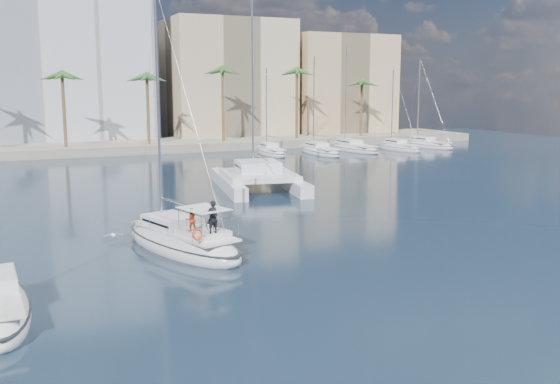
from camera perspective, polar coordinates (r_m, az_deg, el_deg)
name	(u,v)px	position (r m, az deg, el deg)	size (l,w,h in m)	color
ground	(273,256)	(34.74, -0.65, -5.87)	(160.00, 160.00, 0.00)	black
quay	(105,147)	(93.09, -15.73, 3.97)	(120.00, 14.00, 1.20)	gray
building_modern	(6,54)	(103.84, -23.77, 11.48)	(42.00, 16.00, 28.00)	white
building_beige	(228,81)	(106.72, -4.77, 10.04)	(20.00, 14.00, 20.00)	tan
building_tan_right	(338,87)	(113.14, 5.32, 9.50)	(18.00, 12.00, 18.00)	tan
palm_centre	(106,78)	(88.73, -15.64, 9.97)	(3.60, 3.60, 12.30)	brown
palm_right	(328,79)	(99.65, 4.39, 10.23)	(3.60, 3.60, 12.30)	brown
main_sloop	(182,241)	(36.36, -8.95, -4.45)	(6.30, 11.20, 15.85)	silver
catamaran	(258,175)	(57.22, -2.02, 1.52)	(8.98, 14.48, 19.52)	silver
seagull	(113,235)	(39.42, -15.00, -3.81)	(1.21, 0.52, 0.22)	silver
moored_yacht_a	(271,155)	(85.05, -0.82, 3.41)	(2.72, 9.35, 11.90)	silver
moored_yacht_b	(320,154)	(86.03, 3.70, 3.47)	(3.14, 10.78, 13.72)	silver
moored_yacht_c	(354,151)	(90.93, 6.75, 3.75)	(3.55, 12.21, 15.54)	silver
moored_yacht_d	(399,150)	(92.76, 10.84, 3.77)	(2.72, 9.35, 11.90)	silver
moored_yacht_e	(427,147)	(98.18, 13.31, 4.00)	(3.14, 10.78, 13.72)	silver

